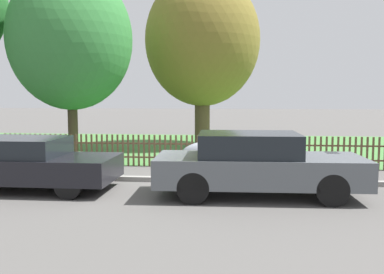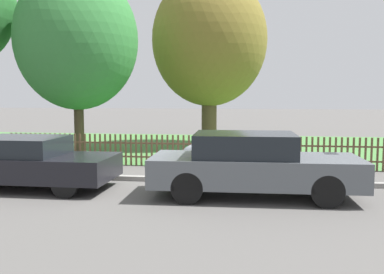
{
  "view_description": "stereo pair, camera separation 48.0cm",
  "coord_description": "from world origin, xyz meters",
  "px_view_note": "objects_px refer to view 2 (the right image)",
  "views": [
    {
      "loc": [
        0.75,
        -10.73,
        2.24
      ],
      "look_at": [
        -0.44,
        0.86,
        1.1
      ],
      "focal_mm": 40.0,
      "sensor_mm": 36.0,
      "label": 1
    },
    {
      "loc": [
        1.23,
        -10.67,
        2.24
      ],
      "look_at": [
        -0.44,
        0.86,
        1.1
      ],
      "focal_mm": 40.0,
      "sensor_mm": 36.0,
      "label": 2
    }
  ],
  "objects_px": {
    "parked_car_navy_estate": "(28,162)",
    "tree_mid_park": "(209,41)",
    "parked_car_red_compact": "(252,164)",
    "covered_motorcycle": "(215,155)",
    "tree_behind_motorcycle": "(77,40)"
  },
  "relations": [
    {
      "from": "parked_car_navy_estate",
      "to": "tree_mid_park",
      "type": "xyz_separation_m",
      "value": [
        3.4,
        9.51,
        3.98
      ]
    },
    {
      "from": "parked_car_red_compact",
      "to": "covered_motorcycle",
      "type": "xyz_separation_m",
      "value": [
        -1.01,
        2.1,
        -0.12
      ]
    },
    {
      "from": "parked_car_navy_estate",
      "to": "tree_behind_motorcycle",
      "type": "height_order",
      "value": "tree_behind_motorcycle"
    },
    {
      "from": "parked_car_navy_estate",
      "to": "covered_motorcycle",
      "type": "xyz_separation_m",
      "value": [
        4.34,
        2.01,
        -0.03
      ]
    },
    {
      "from": "covered_motorcycle",
      "to": "tree_mid_park",
      "type": "relative_size",
      "value": 0.25
    },
    {
      "from": "parked_car_navy_estate",
      "to": "parked_car_red_compact",
      "type": "height_order",
      "value": "parked_car_red_compact"
    },
    {
      "from": "parked_car_red_compact",
      "to": "tree_mid_park",
      "type": "bearing_deg",
      "value": 99.55
    },
    {
      "from": "parked_car_red_compact",
      "to": "tree_behind_motorcycle",
      "type": "relative_size",
      "value": 0.66
    },
    {
      "from": "parked_car_red_compact",
      "to": "tree_behind_motorcycle",
      "type": "xyz_separation_m",
      "value": [
        -6.57,
        6.07,
        3.57
      ]
    },
    {
      "from": "tree_behind_motorcycle",
      "to": "parked_car_navy_estate",
      "type": "bearing_deg",
      "value": -78.47
    },
    {
      "from": "parked_car_red_compact",
      "to": "tree_behind_motorcycle",
      "type": "bearing_deg",
      "value": 135.31
    },
    {
      "from": "tree_behind_motorcycle",
      "to": "parked_car_red_compact",
      "type": "bearing_deg",
      "value": -42.71
    },
    {
      "from": "covered_motorcycle",
      "to": "tree_behind_motorcycle",
      "type": "distance_m",
      "value": 7.77
    },
    {
      "from": "parked_car_navy_estate",
      "to": "covered_motorcycle",
      "type": "distance_m",
      "value": 4.78
    },
    {
      "from": "covered_motorcycle",
      "to": "tree_mid_park",
      "type": "distance_m",
      "value": 8.56
    }
  ]
}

